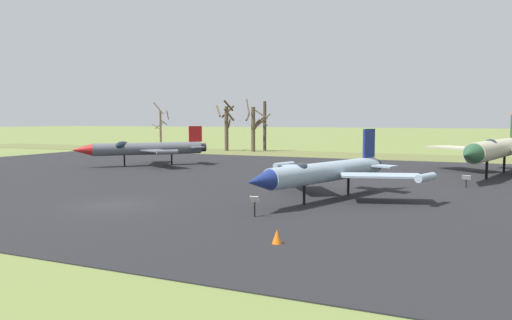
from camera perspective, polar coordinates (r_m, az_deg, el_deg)
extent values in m
plane|color=olive|center=(28.89, -16.93, -5.33)|extent=(600.00, 600.00, 0.00)
cube|color=black|center=(40.77, -3.74, -2.17)|extent=(76.84, 47.90, 0.05)
cube|color=#616736|center=(68.67, 7.74, 0.65)|extent=(136.84, 12.00, 0.06)
cylinder|color=#565B60|center=(52.51, -12.94, 1.36)|extent=(9.10, 9.20, 1.34)
cone|color=red|center=(51.88, -20.39, 1.14)|extent=(2.29, 2.30, 1.23)
cylinder|color=black|center=(53.79, -6.55, 1.53)|extent=(1.18, 1.18, 0.94)
ellipsoid|color=#19232D|center=(52.13, -15.90, 1.68)|extent=(1.03, 1.93, 0.97)
cube|color=#565B60|center=(55.37, -12.72, 1.43)|extent=(3.60, 4.71, 0.12)
cube|color=#565B60|center=(49.87, -11.68, 1.09)|extent=(4.70, 3.56, 0.12)
cylinder|color=#565B60|center=(57.53, -12.66, 1.56)|extent=(1.86, 1.88, 0.50)
cylinder|color=#565B60|center=(47.86, -10.75, 0.95)|extent=(1.86, 1.88, 0.50)
cube|color=red|center=(53.52, -7.38, 3.17)|extent=(1.17, 1.18, 1.76)
cube|color=#565B60|center=(54.72, -7.78, 1.68)|extent=(2.21, 2.21, 0.12)
cube|color=#565B60|center=(52.39, -7.14, 1.55)|extent=(2.21, 2.21, 0.12)
cylinder|color=black|center=(52.26, -15.68, -0.14)|extent=(0.18, 0.18, 1.25)
cylinder|color=black|center=(53.06, -10.19, 0.04)|extent=(0.18, 0.18, 1.25)
cylinder|color=#B7B293|center=(47.05, 27.19, 1.18)|extent=(5.70, 14.61, 1.70)
cone|color=#234C2D|center=(38.61, 24.42, 0.60)|extent=(2.24, 3.02, 1.56)
ellipsoid|color=#19232D|center=(44.77, 26.58, 1.64)|extent=(1.09, 2.06, 1.03)
cube|color=#B7B293|center=(50.10, 23.45, 1.36)|extent=(6.42, 6.42, 0.16)
cube|color=#B7B293|center=(53.73, 27.35, 1.70)|extent=(2.27, 2.05, 0.16)
cylinder|color=black|center=(44.03, 26.20, -1.14)|extent=(0.23, 0.23, 1.58)
cylinder|color=black|center=(50.33, 27.91, -0.52)|extent=(0.23, 0.23, 1.58)
cylinder|color=black|center=(37.88, 24.15, -2.67)|extent=(0.08, 0.08, 0.65)
cube|color=white|center=(37.82, 24.18, -1.95)|extent=(0.64, 0.32, 0.35)
cylinder|color=#8EA3B2|center=(29.64, 8.71, -1.43)|extent=(4.90, 10.61, 1.25)
cone|color=navy|center=(24.78, 0.36, -2.59)|extent=(1.67, 2.01, 1.15)
cylinder|color=black|center=(34.42, 14.11, -0.65)|extent=(1.06, 0.95, 0.88)
ellipsoid|color=#19232D|center=(27.50, 5.59, -1.16)|extent=(0.81, 1.52, 0.76)
cube|color=#8EA3B2|center=(32.41, 5.61, -1.03)|extent=(4.29, 5.09, 0.12)
cube|color=#8EA3B2|center=(29.14, 14.94, -1.83)|extent=(5.13, 3.33, 0.12)
cylinder|color=#8EA3B2|center=(34.58, 3.43, -0.64)|extent=(1.13, 2.04, 0.47)
cylinder|color=#8EA3B2|center=(28.90, 19.92, -2.01)|extent=(1.13, 2.04, 0.47)
cube|color=navy|center=(33.67, 13.55, 2.01)|extent=(0.62, 1.35, 1.99)
cube|color=#8EA3B2|center=(34.27, 11.79, -0.47)|extent=(2.04, 1.70, 0.12)
cube|color=#8EA3B2|center=(33.15, 15.09, -0.71)|extent=(2.04, 1.70, 0.12)
cylinder|color=black|center=(27.89, 5.86, -4.29)|extent=(0.17, 0.17, 1.17)
cylinder|color=black|center=(31.76, 11.14, -3.24)|extent=(0.17, 0.17, 1.17)
cylinder|color=black|center=(24.22, -0.17, -6.11)|extent=(0.08, 0.08, 0.80)
cube|color=white|center=(24.12, -0.17, -4.80)|extent=(0.49, 0.31, 0.35)
cylinder|color=brown|center=(89.17, -11.52, 3.73)|extent=(0.39, 0.39, 6.83)
cylinder|color=brown|center=(88.27, -11.93, 3.91)|extent=(2.25, 0.15, 1.37)
cylinder|color=brown|center=(88.50, -11.19, 4.57)|extent=(0.65, 1.73, 1.19)
cylinder|color=brown|center=(88.31, -11.75, 6.16)|extent=(1.99, 0.76, 2.28)
cylinder|color=brown|center=(89.01, -10.68, 5.39)|extent=(1.46, 2.54, 1.73)
cylinder|color=brown|center=(89.95, -11.63, 4.17)|extent=(1.32, 1.39, 1.37)
cylinder|color=brown|center=(76.46, -3.61, 3.80)|extent=(0.63, 0.63, 7.24)
cylinder|color=brown|center=(77.43, -3.46, 5.89)|extent=(2.22, 0.87, 2.12)
cylinder|color=brown|center=(76.20, -4.61, 5.97)|extent=(2.05, 2.41, 1.98)
cylinder|color=brown|center=(75.72, -3.29, 5.51)|extent=(1.33, 1.80, 2.06)
cylinder|color=brown|center=(76.60, -3.27, 4.46)|extent=(0.97, 0.97, 1.55)
cylinder|color=brown|center=(75.79, -3.37, 6.64)|extent=(1.35, 1.61, 1.81)
cylinder|color=brown|center=(74.16, -0.34, 3.73)|extent=(0.63, 0.63, 7.10)
cylinder|color=brown|center=(75.08, 0.35, 4.54)|extent=(2.72, 1.26, 2.43)
cylinder|color=brown|center=(74.76, 0.15, 4.20)|extent=(1.86, 0.96, 1.92)
cylinder|color=brown|center=(74.58, 0.11, 4.55)|extent=(1.51, 1.02, 1.21)
cylinder|color=brown|center=(74.36, -1.02, 5.25)|extent=(0.66, 1.96, 1.34)
cylinder|color=brown|center=(73.97, -1.00, 6.51)|extent=(1.39, 1.68, 2.49)
cylinder|color=#42382D|center=(76.34, 1.06, 4.12)|extent=(0.53, 0.53, 8.08)
cylinder|color=#42382D|center=(77.37, 0.99, 4.93)|extent=(2.04, 1.22, 2.08)
cylinder|color=#42382D|center=(75.39, 0.66, 5.56)|extent=(2.28, 0.45, 1.44)
cylinder|color=#42382D|center=(75.65, 0.86, 4.54)|extent=(1.58, 0.27, 1.02)
cone|color=orange|center=(19.13, 2.57, -9.33)|extent=(0.45, 0.45, 0.64)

